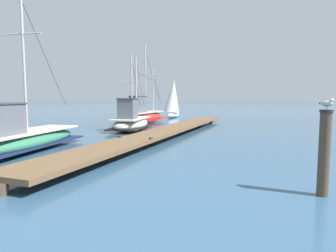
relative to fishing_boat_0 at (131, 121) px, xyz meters
name	(u,v)px	position (x,y,z in m)	size (l,w,h in m)	color
floating_dock	(170,130)	(3.59, -1.78, -0.29)	(2.30, 23.84, 0.53)	brown
fishing_boat_0	(131,121)	(0.00, 0.00, 0.00)	(2.91, 6.43, 5.40)	silver
fishing_boat_1	(143,116)	(-1.31, 5.10, 0.08)	(1.68, 7.95, 7.09)	#AD2823
fishing_boat_2	(20,138)	(-0.70, -9.09, -0.06)	(2.94, 7.39, 6.89)	#337556
mooring_piling	(324,152)	(10.61, -11.00, 0.41)	(0.30, 0.30, 2.05)	#4C3D2D
perched_seagull	(327,103)	(10.61, -11.00, 1.54)	(0.31, 0.29, 0.26)	gold
distant_sailboat	(173,99)	(-1.40, 13.68, 1.51)	(2.36, 3.82, 4.88)	silver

